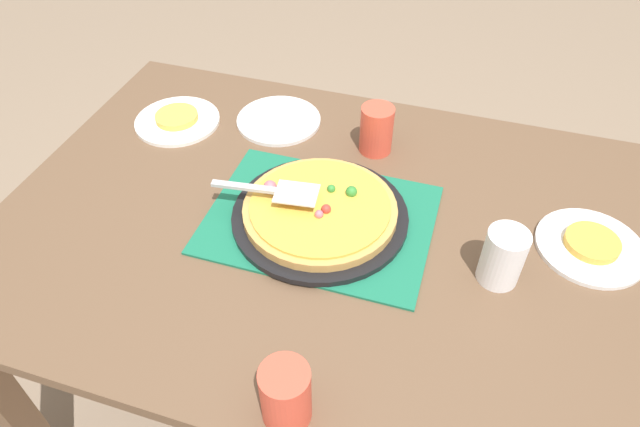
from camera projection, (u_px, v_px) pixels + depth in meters
The scene contains 14 objects.
ground_plane at pixel (320, 391), 1.74m from camera, with size 8.00×8.00×0.00m, color #84705B.
dining_table at pixel (320, 254), 1.30m from camera, with size 1.40×1.00×0.75m.
placemat at pixel (320, 219), 1.22m from camera, with size 0.48×0.36×0.01m, color #196B4C.
pizza_pan at pixel (320, 216), 1.21m from camera, with size 0.38×0.38×0.01m, color black.
pizza at pixel (320, 209), 1.20m from camera, with size 0.33×0.33×0.05m.
plate_near_left at pixel (178, 121), 1.48m from camera, with size 0.22×0.22×0.01m, color white.
plate_far_right at pixel (590, 247), 1.16m from camera, with size 0.22×0.22×0.01m, color white.
plate_side at pixel (279, 120), 1.48m from camera, with size 0.22×0.22×0.01m, color white.
served_slice_left at pixel (177, 117), 1.47m from camera, with size 0.11×0.11×0.02m, color #EAB747.
served_slice_right at pixel (592, 243), 1.15m from camera, with size 0.11×0.11×0.02m, color gold.
cup_near at pixel (503, 257), 1.07m from camera, with size 0.08×0.08×0.12m, color white.
cup_far at pixel (286, 395), 0.86m from camera, with size 0.08×0.08×0.12m, color #E04C38.
cup_corner at pixel (376, 130), 1.36m from camera, with size 0.08×0.08×0.12m, color #E04C38.
pizza_server at pixel (274, 191), 1.18m from camera, with size 0.23×0.08×0.01m.
Camera 1 is at (0.26, -0.82, 1.61)m, focal length 31.62 mm.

